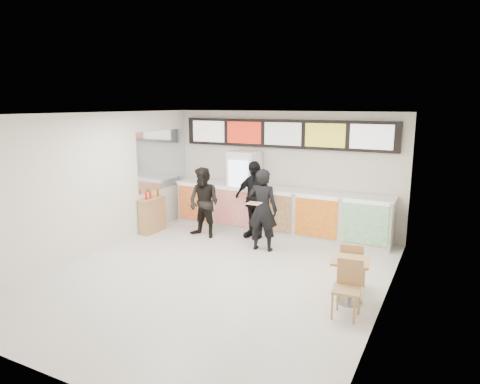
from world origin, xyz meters
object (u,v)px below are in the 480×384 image
Objects in this scene: drinks_fridge at (244,190)px; customer_mid at (254,200)px; customer_main at (263,210)px; condiment_ledge at (152,215)px; service_counter at (277,210)px; cafe_table at (350,273)px; customer_left at (204,203)px.

customer_mid is at bearing -46.82° from drinks_fridge.
customer_main is (1.13, -1.35, -0.09)m from drinks_fridge.
service_counter is at bearing 25.76° from condiment_ledge.
service_counter is 1.03m from drinks_fridge.
service_counter is 5.36× the size of condiment_ledge.
service_counter is 0.78m from customer_mid.
cafe_table is 1.46× the size of condiment_ledge.
customer_left is at bearing 147.06° from cafe_table.
drinks_fridge is at bearing 72.42° from customer_left.
customer_mid is 3.79m from cafe_table.
customer_mid is at bearing -59.99° from customer_main.
cafe_table is (3.43, -3.04, -0.50)m from drinks_fridge.
cafe_table is at bearing -41.55° from drinks_fridge.
customer_left is 1.12× the size of cafe_table.
cafe_table is at bearing -29.56° from customer_mid.
condiment_ledge is at bearing -154.24° from service_counter.
cafe_table is at bearing -19.24° from customer_left.
customer_main is at bearing 136.68° from cafe_table.
cafe_table is (3.94, -1.91, -0.35)m from customer_left.
customer_main is 1.20× the size of cafe_table.
drinks_fridge is 1.93× the size of condiment_ledge.
customer_main is at bearing -42.30° from customer_mid.
service_counter is 3.13m from condiment_ledge.
service_counter is 2.78× the size of drinks_fridge.
condiment_ledge is at bearing -151.64° from customer_mid.
service_counter is 3.93m from cafe_table.
condiment_ledge is (-3.01, -0.02, -0.46)m from customer_main.
customer_mid is (-0.56, 0.75, 0.02)m from customer_main.
condiment_ledge is (-5.32, 1.67, -0.06)m from cafe_table.
drinks_fridge reaches higher than customer_main.
condiment_ledge is at bearing -143.85° from drinks_fridge.
cafe_table is (2.50, -3.03, -0.07)m from service_counter.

